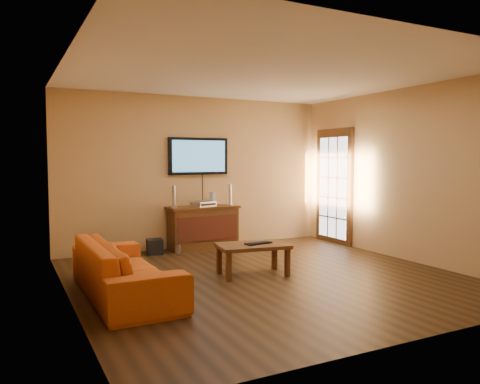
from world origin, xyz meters
TOP-DOWN VIEW (x-y plane):
  - ground_plane at (0.00, 0.00)m, footprint 5.00×5.00m
  - room_walls at (0.00, 0.62)m, footprint 5.00×5.00m
  - french_door at (2.46, 1.70)m, footprint 0.07×1.02m
  - media_console at (0.01, 2.25)m, footprint 1.27×0.48m
  - television at (0.01, 2.45)m, footprint 1.12×0.08m
  - coffee_table at (-0.11, 0.18)m, footprint 1.02×0.70m
  - sofa at (-1.90, 0.02)m, footprint 0.67×2.20m
  - speaker_left at (-0.53, 2.24)m, footprint 0.10×0.10m
  - speaker_right at (0.53, 2.23)m, footprint 0.11×0.11m
  - av_receiver at (0.00, 2.23)m, footprint 0.46×0.39m
  - game_console at (0.20, 2.27)m, footprint 0.06×0.18m
  - subwoofer at (-0.90, 2.17)m, footprint 0.29×0.29m
  - bottle at (-0.57, 1.90)m, footprint 0.06×0.06m
  - keyboard at (-0.04, 0.16)m, footprint 0.40×0.20m

SIDE VIEW (x-z plane):
  - ground_plane at x=0.00m, z-range 0.00..0.00m
  - bottle at x=-0.57m, z-range -0.01..0.18m
  - subwoofer at x=-0.90m, z-range 0.00..0.25m
  - coffee_table at x=-0.11m, z-range 0.15..0.58m
  - media_console at x=0.01m, z-range 0.00..0.76m
  - sofa at x=-1.90m, z-range 0.00..0.85m
  - keyboard at x=-0.04m, z-range 0.43..0.45m
  - av_receiver at x=0.00m, z-range 0.76..0.85m
  - game_console at x=0.20m, z-range 0.76..1.00m
  - speaker_left at x=-0.53m, z-range 0.74..1.12m
  - speaker_right at x=0.53m, z-range 0.74..1.13m
  - french_door at x=2.46m, z-range -0.06..2.16m
  - television at x=0.01m, z-range 1.31..1.97m
  - room_walls at x=0.00m, z-range -0.81..4.19m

